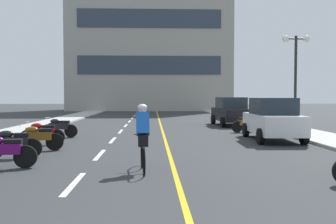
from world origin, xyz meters
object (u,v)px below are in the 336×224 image
at_px(parked_car_near, 273,119).
at_px(motorcycle_6, 59,127).
at_px(motorcycle_3, 13,143).
at_px(cyclist_rider, 143,136).
at_px(motorcycle_7, 246,123).
at_px(motorcycle_5, 42,133).
at_px(motorcycle_2, 3,151).
at_px(parked_car_mid, 231,111).
at_px(motorcycle_4, 38,137).
at_px(street_lamp_mid, 296,61).

height_order(parked_car_near, motorcycle_6, parked_car_near).
height_order(motorcycle_3, cyclist_rider, cyclist_rider).
distance_m(motorcycle_3, cyclist_rider, 4.55).
bearing_deg(motorcycle_7, motorcycle_5, -152.48).
distance_m(motorcycle_5, motorcycle_6, 2.69).
bearing_deg(motorcycle_2, motorcycle_6, 92.96).
distance_m(parked_car_mid, cyclist_rider, 15.43).
relative_size(motorcycle_3, motorcycle_4, 1.01).
bearing_deg(street_lamp_mid, motorcycle_3, -146.14).
bearing_deg(motorcycle_4, street_lamp_mid, 29.15).
distance_m(street_lamp_mid, motorcycle_6, 12.41).
distance_m(parked_car_near, motorcycle_3, 10.33).
distance_m(parked_car_near, motorcycle_5, 9.50).
xyz_separation_m(parked_car_near, motorcycle_4, (-9.10, -2.79, -0.44)).
relative_size(motorcycle_5, motorcycle_7, 1.04).
height_order(street_lamp_mid, motorcycle_4, street_lamp_mid).
relative_size(motorcycle_2, motorcycle_5, 1.00).
bearing_deg(motorcycle_7, cyclist_rider, -117.31).
height_order(motorcycle_6, motorcycle_7, same).
relative_size(motorcycle_2, motorcycle_3, 1.00).
xyz_separation_m(motorcycle_3, motorcycle_7, (9.19, 7.92, 0.00)).
bearing_deg(cyclist_rider, street_lamp_mid, 52.25).
bearing_deg(cyclist_rider, motorcycle_6, 116.97).
xyz_separation_m(parked_car_mid, motorcycle_6, (-9.33, -6.56, -0.44)).
bearing_deg(motorcycle_6, parked_car_mid, 35.11).
bearing_deg(motorcycle_4, motorcycle_5, 101.19).
height_order(parked_car_near, motorcycle_7, parked_car_near).
bearing_deg(motorcycle_7, parked_car_mid, 88.63).
bearing_deg(parked_car_mid, motorcycle_4, -129.62).
distance_m(street_lamp_mid, cyclist_rider, 12.98).
bearing_deg(motorcycle_5, motorcycle_3, -89.55).
xyz_separation_m(parked_car_near, parked_car_mid, (-0.09, 8.08, 0.00)).
bearing_deg(motorcycle_5, street_lamp_mid, 22.05).
distance_m(parked_car_mid, motorcycle_4, 14.12).
bearing_deg(cyclist_rider, parked_car_mid, 69.94).
bearing_deg(cyclist_rider, motorcycle_7, 62.69).
relative_size(motorcycle_6, motorcycle_7, 1.04).
relative_size(street_lamp_mid, parked_car_near, 1.16).
xyz_separation_m(motorcycle_4, cyclist_rider, (3.71, -3.62, 0.41)).
height_order(motorcycle_4, motorcycle_7, same).
xyz_separation_m(parked_car_mid, motorcycle_2, (-8.94, -14.03, -0.44)).
bearing_deg(street_lamp_mid, motorcycle_6, -170.00).
distance_m(motorcycle_3, motorcycle_4, 1.53).
height_order(street_lamp_mid, motorcycle_7, street_lamp_mid).
xyz_separation_m(parked_car_near, motorcycle_5, (-9.42, -1.17, -0.44)).
xyz_separation_m(parked_car_near, motorcycle_6, (-9.42, 1.52, -0.44)).
bearing_deg(cyclist_rider, motorcycle_2, 172.76).
height_order(street_lamp_mid, parked_car_near, street_lamp_mid).
relative_size(motorcycle_7, cyclist_rider, 0.93).
bearing_deg(parked_car_near, motorcycle_6, 170.81).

